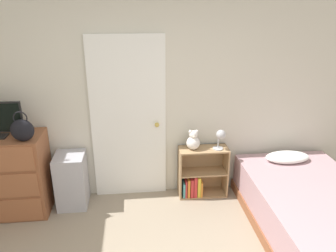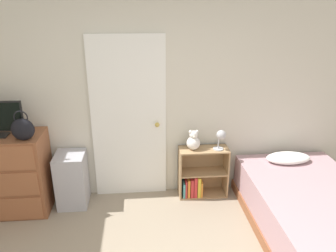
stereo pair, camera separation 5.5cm
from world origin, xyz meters
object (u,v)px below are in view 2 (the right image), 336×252
at_px(bookshelf, 199,176).
at_px(bed, 311,210).
at_px(teddy_bear, 193,141).
at_px(storage_bin, 72,179).
at_px(dresser, 7,174).
at_px(desk_lamp, 221,137).
at_px(handbag, 23,129).

xyz_separation_m(bookshelf, bed, (1.08, -0.80, -0.01)).
height_order(teddy_bear, bed, teddy_bear).
bearing_deg(teddy_bear, storage_bin, -177.65).
relative_size(storage_bin, teddy_bear, 2.64).
bearing_deg(teddy_bear, bookshelf, 3.77).
xyz_separation_m(dresser, bookshelf, (2.27, 0.13, -0.22)).
relative_size(storage_bin, bed, 0.36).
height_order(dresser, bed, dresser).
relative_size(dresser, teddy_bear, 3.80).
xyz_separation_m(storage_bin, bookshelf, (1.57, 0.07, -0.08)).
bearing_deg(bed, desk_lamp, 138.25).
height_order(desk_lamp, bed, desk_lamp).
relative_size(storage_bin, bookshelf, 1.03).
bearing_deg(handbag, bed, -9.68).
height_order(storage_bin, teddy_bear, teddy_bear).
xyz_separation_m(bookshelf, desk_lamp, (0.24, -0.05, 0.56)).
bearing_deg(handbag, desk_lamp, 6.01).
height_order(dresser, teddy_bear, dresser).
xyz_separation_m(storage_bin, teddy_bear, (1.48, 0.06, 0.42)).
distance_m(dresser, bed, 3.43).
relative_size(handbag, teddy_bear, 1.31).
bearing_deg(storage_bin, bed, -15.42).
bearing_deg(storage_bin, handbag, -151.84).
height_order(handbag, desk_lamp, handbag).
xyz_separation_m(teddy_bear, desk_lamp, (0.33, -0.04, 0.07)).
relative_size(storage_bin, desk_lamp, 2.61).
relative_size(bookshelf, desk_lamp, 2.54).
bearing_deg(teddy_bear, dresser, -176.77).
relative_size(dresser, bookshelf, 1.48).
height_order(storage_bin, desk_lamp, desk_lamp).
distance_m(handbag, bookshelf, 2.15).
distance_m(storage_bin, desk_lamp, 1.87).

